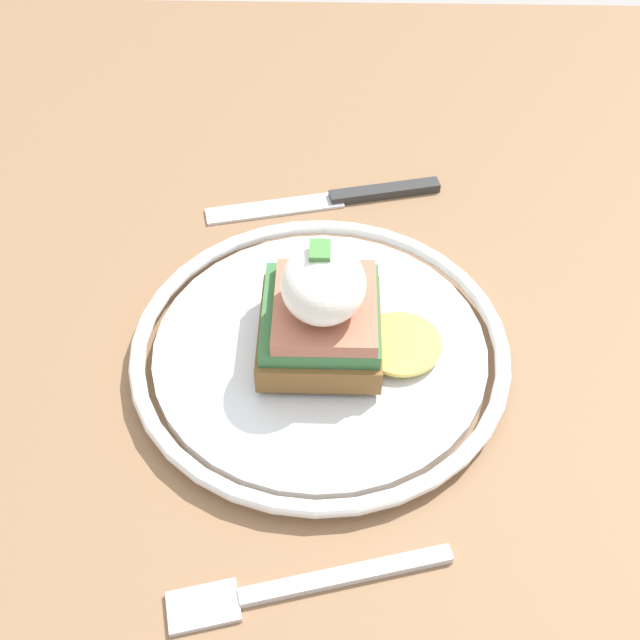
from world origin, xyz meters
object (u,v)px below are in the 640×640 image
plate (320,349)px  fork (296,586)px  sandwich (324,311)px  knife (343,198)px

plate → fork: size_ratio=1.62×
sandwich → knife: 0.17m
sandwich → knife: bearing=-4.1°
plate → knife: size_ratio=1.32×
sandwich → fork: size_ratio=0.77×
sandwich → plate: bearing=53.3°
fork → plate: bearing=-3.1°
plate → knife: bearing=-5.0°
plate → fork: 0.15m
plate → sandwich: 0.04m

